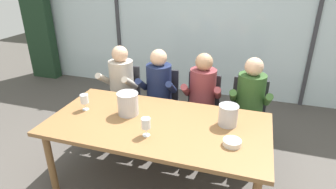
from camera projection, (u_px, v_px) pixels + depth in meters
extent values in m
plane|color=#4C4742|center=(182.00, 134.00, 3.94)|extent=(14.00, 14.00, 0.00)
cube|color=silver|center=(208.00, 21.00, 4.72)|extent=(7.36, 0.03, 2.60)
cube|color=#38383D|center=(118.00, 16.00, 5.16)|extent=(0.06, 0.06, 2.60)
cube|color=#38383D|center=(316.00, 27.00, 4.24)|extent=(0.06, 0.06, 2.60)
cube|color=#477A38|center=(232.00, 9.00, 8.52)|extent=(13.36, 2.40, 1.92)
cube|color=#1E3823|center=(36.00, 13.00, 5.49)|extent=(0.56, 0.20, 2.60)
cube|color=olive|center=(157.00, 124.00, 2.78)|extent=(2.16, 1.08, 0.04)
cylinder|color=olive|center=(51.00, 162.00, 2.82)|extent=(0.07, 0.07, 0.69)
cylinder|color=olive|center=(97.00, 120.00, 3.58)|extent=(0.07, 0.07, 0.69)
cylinder|color=olive|center=(257.00, 148.00, 3.04)|extent=(0.07, 0.07, 0.69)
cube|color=#232328|center=(121.00, 100.00, 3.87)|extent=(0.46, 0.46, 0.03)
cube|color=#232328|center=(126.00, 80.00, 3.95)|extent=(0.42, 0.06, 0.42)
cylinder|color=#232328|center=(104.00, 120.00, 3.84)|extent=(0.04, 0.04, 0.45)
cylinder|color=#232328|center=(130.00, 124.00, 3.75)|extent=(0.04, 0.04, 0.45)
cylinder|color=#232328|center=(115.00, 108.00, 4.18)|extent=(0.04, 0.04, 0.45)
cylinder|color=#232328|center=(140.00, 111.00, 4.09)|extent=(0.04, 0.04, 0.45)
cube|color=#232328|center=(160.00, 105.00, 3.72)|extent=(0.48, 0.48, 0.03)
cube|color=#232328|center=(163.00, 84.00, 3.81)|extent=(0.42, 0.08, 0.42)
cylinder|color=#232328|center=(143.00, 127.00, 3.68)|extent=(0.04, 0.04, 0.45)
cylinder|color=#232328|center=(171.00, 130.00, 3.61)|extent=(0.04, 0.04, 0.45)
cylinder|color=#232328|center=(150.00, 113.00, 4.02)|extent=(0.04, 0.04, 0.45)
cylinder|color=#232328|center=(176.00, 116.00, 3.95)|extent=(0.04, 0.04, 0.45)
cube|color=#232328|center=(199.00, 111.00, 3.58)|extent=(0.48, 0.48, 0.03)
cube|color=#232328|center=(204.00, 89.00, 3.65)|extent=(0.42, 0.08, 0.42)
cylinder|color=#232328|center=(179.00, 131.00, 3.59)|extent=(0.04, 0.04, 0.45)
cylinder|color=#232328|center=(208.00, 137.00, 3.45)|extent=(0.04, 0.04, 0.45)
cylinder|color=#232328|center=(189.00, 118.00, 3.90)|extent=(0.04, 0.04, 0.45)
cylinder|color=#232328|center=(216.00, 123.00, 3.77)|extent=(0.04, 0.04, 0.45)
cube|color=#232328|center=(245.00, 118.00, 3.42)|extent=(0.49, 0.49, 0.03)
cube|color=#232328|center=(250.00, 95.00, 3.49)|extent=(0.42, 0.09, 0.42)
cylinder|color=#232328|center=(224.00, 138.00, 3.43)|extent=(0.04, 0.04, 0.45)
cylinder|color=#232328|center=(256.00, 146.00, 3.28)|extent=(0.04, 0.04, 0.45)
cylinder|color=#232328|center=(231.00, 124.00, 3.74)|extent=(0.04, 0.04, 0.45)
cylinder|color=#232328|center=(261.00, 130.00, 3.60)|extent=(0.04, 0.04, 0.45)
cylinder|color=#B7AD9E|center=(122.00, 80.00, 3.76)|extent=(0.34, 0.34, 0.52)
sphere|color=#DBAD89|center=(120.00, 54.00, 3.62)|extent=(0.21, 0.21, 0.21)
cube|color=#47423D|center=(110.00, 102.00, 3.73)|extent=(0.15, 0.41, 0.13)
cube|color=#47423D|center=(122.00, 104.00, 3.67)|extent=(0.15, 0.41, 0.13)
cylinder|color=#47423D|center=(103.00, 126.00, 3.67)|extent=(0.10, 0.10, 0.47)
cylinder|color=#47423D|center=(115.00, 129.00, 3.61)|extent=(0.10, 0.10, 0.47)
cylinder|color=#B7AD9E|center=(104.00, 79.00, 3.71)|extent=(0.10, 0.33, 0.26)
cylinder|color=#B7AD9E|center=(130.00, 83.00, 3.59)|extent=(0.10, 0.33, 0.26)
cylinder|color=#192347|center=(159.00, 84.00, 3.62)|extent=(0.34, 0.34, 0.52)
sphere|color=#DBAD89|center=(159.00, 58.00, 3.47)|extent=(0.21, 0.21, 0.21)
cube|color=#47423D|center=(148.00, 108.00, 3.57)|extent=(0.16, 0.41, 0.13)
cube|color=#47423D|center=(162.00, 110.00, 3.53)|extent=(0.16, 0.41, 0.13)
cylinder|color=#47423D|center=(144.00, 134.00, 3.50)|extent=(0.10, 0.10, 0.47)
cylinder|color=#47423D|center=(158.00, 136.00, 3.46)|extent=(0.10, 0.10, 0.47)
cylinder|color=#192347|center=(142.00, 85.00, 3.54)|extent=(0.10, 0.33, 0.26)
cylinder|color=#192347|center=(171.00, 87.00, 3.46)|extent=(0.10, 0.33, 0.26)
cylinder|color=brown|center=(203.00, 90.00, 3.46)|extent=(0.35, 0.35, 0.52)
sphere|color=tan|center=(204.00, 62.00, 3.31)|extent=(0.21, 0.21, 0.21)
cube|color=#47423D|center=(192.00, 115.00, 3.41)|extent=(0.16, 0.41, 0.13)
cube|color=#47423D|center=(207.00, 117.00, 3.37)|extent=(0.16, 0.41, 0.13)
cylinder|color=#47423D|center=(189.00, 142.00, 3.34)|extent=(0.10, 0.10, 0.47)
cylinder|color=#47423D|center=(204.00, 144.00, 3.30)|extent=(0.10, 0.10, 0.47)
cylinder|color=brown|center=(186.00, 90.00, 3.38)|extent=(0.11, 0.33, 0.26)
cylinder|color=brown|center=(218.00, 93.00, 3.30)|extent=(0.11, 0.33, 0.26)
cylinder|color=#2D5123|center=(250.00, 96.00, 3.30)|extent=(0.33, 0.33, 0.52)
sphere|color=#DBAD89|center=(254.00, 67.00, 3.15)|extent=(0.21, 0.21, 0.21)
cube|color=#47423D|center=(239.00, 122.00, 3.26)|extent=(0.14, 0.40, 0.13)
cube|color=#47423D|center=(255.00, 124.00, 3.21)|extent=(0.14, 0.40, 0.13)
cylinder|color=#47423D|center=(236.00, 150.00, 3.19)|extent=(0.10, 0.10, 0.47)
cylinder|color=#47423D|center=(252.00, 153.00, 3.14)|extent=(0.10, 0.10, 0.47)
cylinder|color=#2D5123|center=(233.00, 96.00, 3.23)|extent=(0.09, 0.33, 0.26)
cylinder|color=#2D5123|center=(268.00, 100.00, 3.14)|extent=(0.09, 0.33, 0.26)
cylinder|color=#B7B7BC|center=(128.00, 104.00, 2.89)|extent=(0.21, 0.21, 0.23)
torus|color=silver|center=(127.00, 94.00, 2.84)|extent=(0.22, 0.22, 0.01)
cylinder|color=#B7B7BC|center=(228.00, 115.00, 2.69)|extent=(0.18, 0.18, 0.20)
torus|color=silver|center=(229.00, 106.00, 2.65)|extent=(0.19, 0.19, 0.01)
cylinder|color=silver|center=(232.00, 143.00, 2.41)|extent=(0.16, 0.16, 0.05)
cylinder|color=silver|center=(86.00, 109.00, 3.02)|extent=(0.07, 0.07, 0.00)
cylinder|color=silver|center=(85.00, 106.00, 3.00)|extent=(0.01, 0.01, 0.07)
cylinder|color=silver|center=(84.00, 99.00, 2.97)|extent=(0.08, 0.08, 0.09)
cylinder|color=maroon|center=(85.00, 101.00, 2.98)|extent=(0.07, 0.07, 0.04)
cylinder|color=silver|center=(146.00, 135.00, 2.56)|extent=(0.07, 0.07, 0.00)
cylinder|color=silver|center=(146.00, 131.00, 2.54)|extent=(0.01, 0.01, 0.07)
cylinder|color=silver|center=(146.00, 123.00, 2.51)|extent=(0.08, 0.08, 0.09)
cylinder|color=#E0D184|center=(146.00, 126.00, 2.52)|extent=(0.07, 0.07, 0.04)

